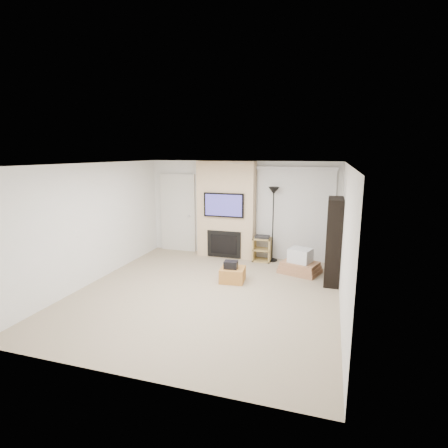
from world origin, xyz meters
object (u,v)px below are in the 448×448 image
(av_stand, at_px, (262,248))
(box_stack, at_px, (300,264))
(floor_lamp, at_px, (273,203))
(ottoman, at_px, (233,275))
(bookshelf, at_px, (333,241))

(av_stand, bearing_deg, box_stack, -32.77)
(box_stack, bearing_deg, floor_lamp, 135.97)
(ottoman, xyz_separation_m, box_stack, (1.33, 0.97, 0.07))
(floor_lamp, xyz_separation_m, bookshelf, (1.45, -1.13, -0.58))
(ottoman, height_order, floor_lamp, floor_lamp)
(ottoman, height_order, bookshelf, bookshelf)
(floor_lamp, xyz_separation_m, box_stack, (0.76, -0.74, -1.26))
(ottoman, distance_m, bookshelf, 2.23)
(box_stack, bearing_deg, ottoman, -143.88)
(ottoman, relative_size, bookshelf, 0.28)
(ottoman, xyz_separation_m, bookshelf, (2.02, 0.58, 0.75))
(ottoman, bearing_deg, bookshelf, 15.98)
(floor_lamp, distance_m, box_stack, 1.65)
(floor_lamp, bearing_deg, bookshelf, -37.87)
(floor_lamp, bearing_deg, av_stand, -159.20)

